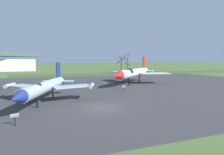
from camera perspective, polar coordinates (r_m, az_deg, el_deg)
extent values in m
plane|color=#425B2D|center=(19.22, -2.98, -9.26)|extent=(600.00, 600.00, 0.00)
cube|color=#333335|center=(32.34, -9.87, -3.26)|extent=(84.40, 45.66, 0.05)
cube|color=#374E25|center=(60.79, -14.39, 0.71)|extent=(144.40, 12.00, 0.06)
cylinder|color=silver|center=(37.90, 6.94, 1.47)|extent=(11.17, 10.52, 1.59)
cone|color=red|center=(30.45, 1.49, 0.54)|extent=(2.84, 2.78, 1.46)
cylinder|color=black|center=(44.68, 10.23, 2.02)|extent=(1.40, 1.41, 1.11)
ellipsoid|color=#19232D|center=(35.34, 5.38, 1.91)|extent=(1.27, 2.39, 1.20)
cube|color=silver|center=(41.09, 3.17, 1.64)|extent=(3.84, 6.08, 0.15)
cube|color=silver|center=(38.64, 13.01, 1.27)|extent=(6.21, 4.21, 0.15)
cube|color=red|center=(43.71, 9.90, 4.68)|extent=(1.44, 1.35, 2.57)
cube|color=silver|center=(44.06, 8.32, 2.16)|extent=(2.30, 2.32, 0.15)
cube|color=silver|center=(43.31, 11.34, 2.06)|extent=(2.30, 2.32, 0.15)
cylinder|color=black|center=(35.24, 5.16, -1.32)|extent=(0.21, 0.21, 1.48)
cylinder|color=black|center=(40.86, 8.43, -0.42)|extent=(0.21, 0.21, 1.48)
cylinder|color=black|center=(28.08, 3.64, -3.82)|extent=(0.08, 0.08, 0.72)
cube|color=white|center=(28.00, 3.64, -2.81)|extent=(0.55, 0.21, 0.31)
cylinder|color=#8EA3B2|center=(22.34, -19.80, -2.70)|extent=(4.94, 10.88, 1.28)
cone|color=navy|center=(16.58, -27.37, -5.74)|extent=(1.66, 1.95, 1.18)
cylinder|color=black|center=(27.82, -15.71, -1.03)|extent=(1.08, 0.96, 0.90)
ellipsoid|color=#19232D|center=(20.32, -21.89, -2.56)|extent=(0.85, 1.60, 0.80)
cube|color=#8EA3B2|center=(24.40, -25.22, -2.46)|extent=(4.42, 4.71, 0.12)
cube|color=#8EA3B2|center=(22.56, -12.09, -2.67)|extent=(4.70, 2.88, 0.12)
cylinder|color=#8EA3B2|center=(25.98, -28.99, -2.18)|extent=(1.14, 2.09, 0.48)
cylinder|color=#8EA3B2|center=(22.83, -6.35, -2.49)|extent=(1.14, 2.09, 0.48)
cube|color=navy|center=(26.93, -16.27, 2.30)|extent=(0.66, 1.50, 2.05)
cube|color=#8EA3B2|center=(27.35, -18.57, -1.02)|extent=(2.12, 1.74, 0.12)
cube|color=#8EA3B2|center=(26.69, -13.81, -1.05)|extent=(2.12, 1.74, 0.12)
cylinder|color=black|center=(20.32, -22.05, -7.12)|extent=(0.17, 0.17, 1.20)
cylinder|color=black|center=(24.81, -17.77, -4.75)|extent=(0.17, 0.17, 1.20)
cylinder|color=black|center=(15.74, -27.75, -11.98)|extent=(0.08, 0.08, 0.66)
cube|color=white|center=(15.61, -27.82, -10.33)|extent=(0.62, 0.34, 0.30)
cylinder|color=brown|center=(69.92, 2.93, 3.99)|extent=(0.56, 0.56, 6.20)
cylinder|color=brown|center=(69.07, 2.33, 6.26)|extent=(1.24, 2.18, 2.14)
cylinder|color=brown|center=(70.93, 2.46, 5.14)|extent=(2.57, 0.62, 2.17)
cylinder|color=brown|center=(70.58, 3.86, 6.22)|extent=(0.69, 2.80, 2.18)
cylinder|color=brown|center=(70.52, 4.84, 3.88)|extent=(0.40, 0.40, 5.93)
cylinder|color=brown|center=(69.45, 4.68, 4.27)|extent=(1.94, 1.44, 1.21)
cylinder|color=brown|center=(69.38, 4.48, 5.48)|extent=(1.85, 1.95, 2.50)
cylinder|color=brown|center=(69.83, 4.54, 4.88)|extent=(1.14, 1.47, 2.53)
cylinder|color=brown|center=(71.10, 5.15, 6.75)|extent=(1.01, 1.35, 2.32)
cube|color=beige|center=(95.19, -30.55, 3.32)|extent=(27.37, 14.88, 5.18)
pyramid|color=#38563D|center=(95.20, -30.70, 6.40)|extent=(28.73, 15.62, 2.53)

